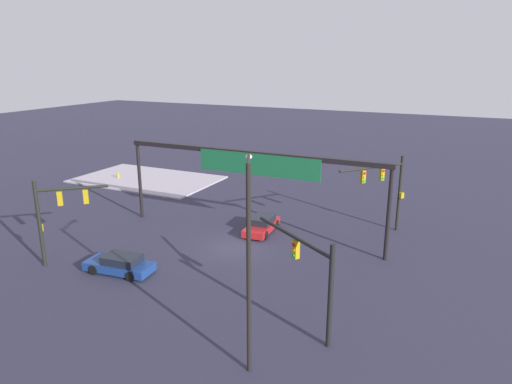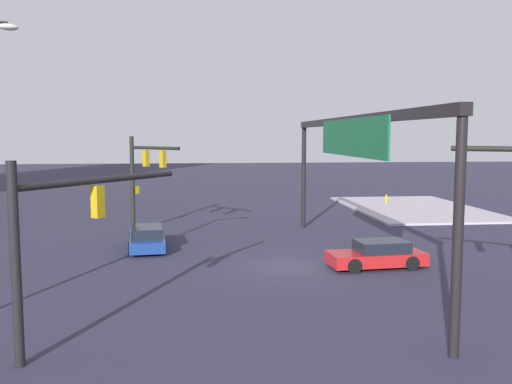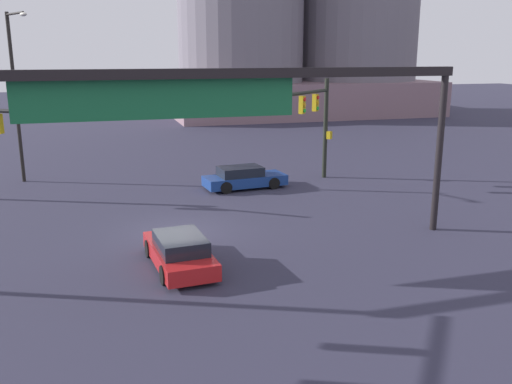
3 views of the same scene
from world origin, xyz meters
The scene contains 8 objects.
ground_plane centered at (0.00, 0.00, 0.00)m, with size 187.03×187.03×0.00m, color #2E2D40.
sidewalk_corner centered at (18.05, -13.17, 0.07)m, with size 15.54×9.75×0.15m, color #B6ABB8.
traffic_signal_near_corner centered at (9.22, 7.26, 3.76)m, with size 3.78×3.13×5.82m.
traffic_signal_cross_street centered at (-8.54, 7.74, 3.47)m, with size 5.39×3.83×5.25m.
overhead_sign_gantry centered at (-0.21, -2.64, 5.65)m, with size 21.15×0.43×6.71m.
sedan_car_approaching centered at (-0.52, -3.92, 0.57)m, with size 2.10×4.40×1.21m.
sedan_car_waiting_far centered at (4.64, 6.65, 0.57)m, with size 4.61×2.17×1.21m.
fire_hydrant_on_curb centered at (21.27, -12.03, 0.49)m, with size 0.33×0.22×0.71m.
Camera 2 is at (-23.82, 4.05, 5.87)m, focal length 38.56 mm.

